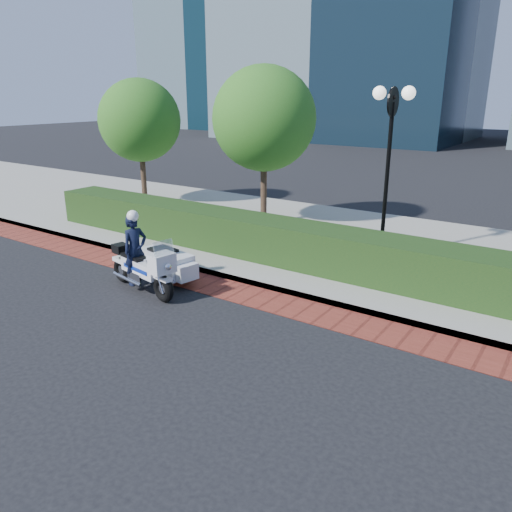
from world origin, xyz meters
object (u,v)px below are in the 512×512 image
Objects in this scene: lamppost at (389,147)px; tree_b at (264,119)px; tree_a at (140,121)px; police_motorcycle at (151,261)px.

lamppost is 0.86× the size of tree_b.
lamppost is 4.71m from tree_b.
tree_a is 8.98m from police_motorcycle.
tree_a is 0.94× the size of tree_b.
tree_a is (-10.00, 1.30, 0.26)m from lamppost.
tree_b is 2.19× the size of police_motorcycle.
police_motorcycle is at bearing -42.53° from tree_a.
lamppost is at bearing 61.57° from police_motorcycle.
lamppost is 0.92× the size of tree_a.
tree_b is at bearing 108.83° from police_motorcycle.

